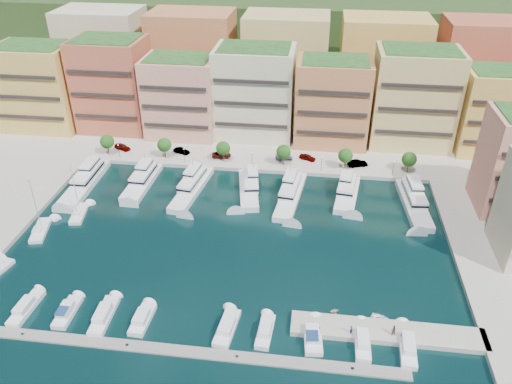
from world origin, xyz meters
TOP-DOWN VIEW (x-y plane):
  - ground at (0.00, 0.00)m, footprint 400.00×400.00m
  - north_quay at (0.00, 62.00)m, footprint 220.00×64.00m
  - hillside at (0.00, 110.00)m, footprint 240.00×40.00m
  - south_pontoon at (-3.00, -30.00)m, footprint 72.00×2.20m
  - finger_pier at (30.00, -22.00)m, footprint 32.00×5.00m
  - apartment_0 at (-66.00, 49.99)m, footprint 22.00×16.50m
  - apartment_1 at (-44.00, 51.99)m, footprint 20.00×16.50m
  - apartment_2 at (-23.00, 49.99)m, footprint 20.00×15.50m
  - apartment_3 at (-2.00, 51.99)m, footprint 22.00×16.50m
  - apartment_4 at (20.00, 49.99)m, footprint 20.00×15.50m
  - apartment_5 at (42.00, 51.99)m, footprint 22.00×16.50m
  - apartment_6 at (64.00, 49.99)m, footprint 20.00×15.50m
  - backblock_0 at (-55.00, 74.00)m, footprint 26.00×18.00m
  - backblock_1 at (-25.00, 74.00)m, footprint 26.00×18.00m
  - backblock_2 at (5.00, 74.00)m, footprint 26.00×18.00m
  - backblock_3 at (35.00, 74.00)m, footprint 26.00×18.00m
  - backblock_4 at (65.00, 74.00)m, footprint 26.00×18.00m
  - tree_0 at (-40.00, 33.50)m, footprint 3.80×3.80m
  - tree_1 at (-24.00, 33.50)m, footprint 3.80×3.80m
  - tree_2 at (-8.00, 33.50)m, footprint 3.80×3.80m
  - tree_3 at (8.00, 33.50)m, footprint 3.80×3.80m
  - tree_4 at (24.00, 33.50)m, footprint 3.80×3.80m
  - tree_5 at (40.00, 33.50)m, footprint 3.80×3.80m
  - lamppost_0 at (-36.00, 31.20)m, footprint 0.30×0.30m
  - lamppost_1 at (-18.00, 31.20)m, footprint 0.30×0.30m
  - lamppost_2 at (0.00, 31.20)m, footprint 0.30×0.30m
  - lamppost_3 at (18.00, 31.20)m, footprint 0.30×0.30m
  - lamppost_4 at (36.00, 31.20)m, footprint 0.30×0.30m
  - yacht_0 at (-40.15, 18.76)m, footprint 5.21×22.43m
  - yacht_1 at (-26.15, 20.63)m, footprint 5.44×18.32m
  - yacht_2 at (-13.09, 19.31)m, footprint 6.88×21.53m
  - yacht_3 at (0.66, 20.71)m, footprint 7.41×18.55m
  - yacht_4 at (11.06, 19.08)m, footprint 6.88×21.90m
  - yacht_5 at (24.47, 21.40)m, footprint 6.79×17.05m
  - yacht_6 at (39.68, 19.33)m, footprint 6.34×21.43m
  - cruiser_0 at (-32.33, -24.60)m, footprint 2.87×8.84m
  - cruiser_1 at (-24.74, -24.60)m, footprint 2.68×7.56m
  - cruiser_2 at (-18.06, -24.60)m, footprint 2.93×9.19m
  - cruiser_3 at (-11.24, -24.58)m, footprint 2.96×7.29m
  - cruiser_5 at (3.43, -24.59)m, footprint 3.60×8.53m
  - cruiser_6 at (9.88, -24.58)m, footprint 2.81×7.48m
  - cruiser_7 at (17.71, -24.60)m, footprint 3.57×7.88m
  - cruiser_8 at (25.74, -24.59)m, footprint 2.46×8.25m
  - cruiser_9 at (32.88, -24.60)m, footprint 2.92×9.24m
  - sailboat_1 at (-41.48, -2.10)m, footprint 4.81×9.23m
  - sailboat_2 at (-36.03, 5.15)m, footprint 4.17×8.51m
  - tender_2 at (29.31, -18.92)m, footprint 4.28×3.74m
  - tender_1 at (21.29, -18.10)m, footprint 1.98×1.85m
  - car_0 at (-37.28, 36.67)m, footprint 5.26×3.83m
  - car_1 at (-20.29, 36.47)m, footprint 4.86×3.10m
  - car_2 at (-8.98, 35.68)m, footprint 5.46×3.07m
  - car_3 at (7.97, 36.43)m, footprint 4.91×2.78m
  - car_4 at (14.27, 37.13)m, footprint 4.84×3.54m
  - car_5 at (27.44, 35.10)m, footprint 5.51×3.37m
  - person_0 at (23.86, -23.53)m, footprint 0.61×0.73m
  - person_1 at (30.66, -22.84)m, footprint 0.95×0.75m

SIDE VIEW (x-z plane):
  - ground at x=0.00m, z-range 0.00..0.00m
  - north_quay at x=0.00m, z-range -1.00..1.00m
  - hillside at x=0.00m, z-range -29.00..29.00m
  - south_pontoon at x=-3.00m, z-range -0.17..0.17m
  - finger_pier at x=30.00m, z-range -1.00..1.00m
  - sailboat_1 at x=-41.48m, z-range -6.29..6.91m
  - sailboat_2 at x=-36.03m, z-range -6.28..6.92m
  - tender_2 at x=29.31m, z-range 0.00..0.74m
  - tender_1 at x=21.29m, z-range 0.00..0.84m
  - cruiser_9 at x=32.88m, z-range -0.73..1.82m
  - cruiser_2 at x=-18.06m, z-range -0.73..1.82m
  - cruiser_0 at x=-32.33m, z-range -0.73..1.82m
  - cruiser_5 at x=3.43m, z-range -0.73..1.82m
  - cruiser_8 at x=25.74m, z-range -0.73..1.82m
  - cruiser_6 at x=9.88m, z-range -0.73..1.82m
  - cruiser_3 at x=-11.24m, z-range -0.73..1.82m
  - cruiser_7 at x=17.71m, z-range -0.76..1.90m
  - cruiser_1 at x=-24.74m, z-range -0.76..1.90m
  - yacht_4 at x=11.06m, z-range -2.56..4.74m
  - yacht_1 at x=-26.15m, z-range -2.56..4.74m
  - yacht_0 at x=-40.15m, z-range -2.44..4.86m
  - yacht_6 at x=39.68m, z-range -2.44..4.86m
  - yacht_2 at x=-13.09m, z-range -2.44..4.86m
  - yacht_5 at x=24.47m, z-range -2.44..4.86m
  - yacht_3 at x=0.66m, z-range -2.44..4.86m
  - car_3 at x=7.97m, z-range 1.00..2.34m
  - car_2 at x=-8.98m, z-range 1.00..2.44m
  - car_1 at x=-20.29m, z-range 1.00..2.51m
  - car_4 at x=14.27m, z-range 1.00..2.53m
  - car_0 at x=-37.28m, z-range 1.00..2.66m
  - car_5 at x=27.44m, z-range 1.00..2.71m
  - person_0 at x=23.86m, z-range 1.00..2.72m
  - person_1 at x=30.66m, z-range 1.00..2.93m
  - lamppost_0 at x=-36.00m, z-range 1.73..5.93m
  - lamppost_1 at x=-18.00m, z-range 1.73..5.93m
  - lamppost_2 at x=0.00m, z-range 1.73..5.93m
  - lamppost_3 at x=18.00m, z-range 1.73..5.93m
  - lamppost_4 at x=36.00m, z-range 1.73..5.93m
  - tree_0 at x=-40.00m, z-range 1.92..7.57m
  - tree_1 at x=-24.00m, z-range 1.92..7.57m
  - tree_2 at x=-8.00m, z-range 1.92..7.57m
  - tree_3 at x=8.00m, z-range 1.92..7.57m
  - tree_4 at x=24.00m, z-range 1.92..7.57m
  - tree_5 at x=40.00m, z-range 1.92..7.57m
  - apartment_2 at x=-23.00m, z-range 0.91..23.71m
  - apartment_6 at x=64.00m, z-range 0.91..23.71m
  - apartment_4 at x=20.00m, z-range 0.91..24.71m
  - apartment_0 at x=-66.00m, z-range 0.91..25.71m
  - apartment_3 at x=-2.00m, z-range 0.91..26.71m
  - apartment_5 at x=42.00m, z-range 0.91..27.71m
  - apartment_1 at x=-44.00m, z-range 0.91..27.71m
  - backblock_0 at x=-55.00m, z-range 1.00..31.00m
  - backblock_1 at x=-25.00m, z-range 1.00..31.00m
  - backblock_2 at x=5.00m, z-range 1.00..31.00m
  - backblock_3 at x=35.00m, z-range 1.00..31.00m
  - backblock_4 at x=65.00m, z-range 1.00..31.00m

